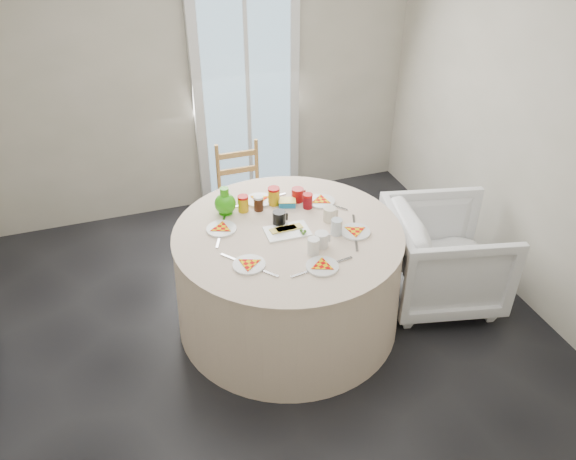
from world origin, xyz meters
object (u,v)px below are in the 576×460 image
object	(u,v)px
table	(288,279)
wooden_chair	(243,195)
green_pitcher	(225,203)
armchair	(444,256)

from	to	relation	value
table	wooden_chair	xyz separation A→B (m)	(-0.03, 1.11, 0.09)
wooden_chair	green_pitcher	world-z (taller)	green_pitcher
table	green_pitcher	bearing A→B (deg)	133.06
table	green_pitcher	distance (m)	0.71
wooden_chair	armchair	world-z (taller)	wooden_chair
wooden_chair	green_pitcher	size ratio (longest dim) A/B	4.54
wooden_chair	armchair	size ratio (longest dim) A/B	1.06
green_pitcher	table	bearing A→B (deg)	-34.43
green_pitcher	armchair	bearing A→B (deg)	-5.77
armchair	green_pitcher	world-z (taller)	green_pitcher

